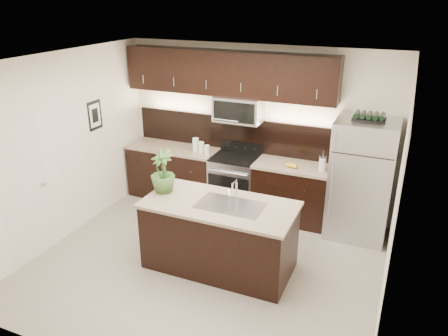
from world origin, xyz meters
name	(u,v)px	position (x,y,z in m)	size (l,w,h in m)	color
ground	(206,263)	(0.00, 0.00, 0.00)	(4.50, 4.50, 0.00)	gray
room_walls	(194,146)	(-0.11, -0.04, 1.70)	(4.52, 4.02, 2.71)	silver
counter_run	(224,181)	(-0.46, 1.69, 0.47)	(3.51, 0.65, 0.94)	black
upper_fixtures	(229,80)	(-0.43, 1.84, 2.14)	(3.49, 0.40, 1.66)	black
island	(219,235)	(0.20, 0.02, 0.47)	(1.96, 0.96, 0.94)	black
sink_faucet	(231,204)	(0.35, 0.03, 0.96)	(0.84, 0.50, 0.28)	silver
refrigerator	(361,179)	(1.75, 1.63, 0.89)	(0.86, 0.78, 1.79)	#B2B2B7
wine_rack	(369,117)	(1.75, 1.63, 1.84)	(0.44, 0.27, 0.10)	black
plant	(163,171)	(-0.64, 0.06, 1.23)	(0.33, 0.33, 0.58)	#335A24
canisters	(200,147)	(-0.86, 1.61, 1.04)	(0.34, 0.18, 0.24)	silver
french_press	(322,163)	(1.17, 1.64, 1.05)	(0.11, 0.11, 0.31)	silver
bananas	(289,164)	(0.67, 1.61, 0.97)	(0.20, 0.15, 0.06)	gold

